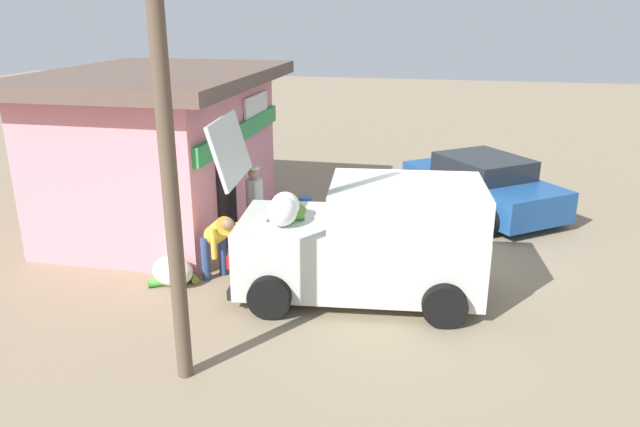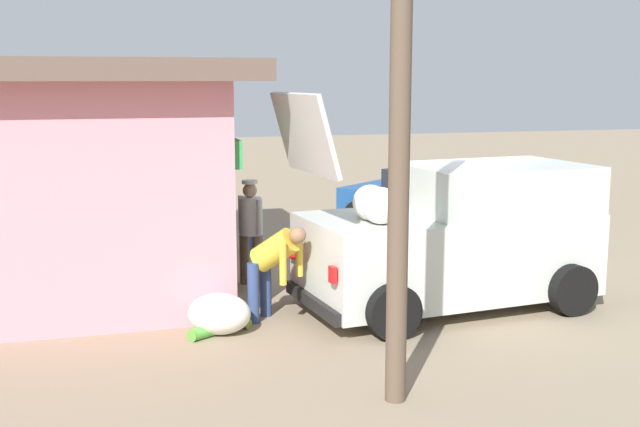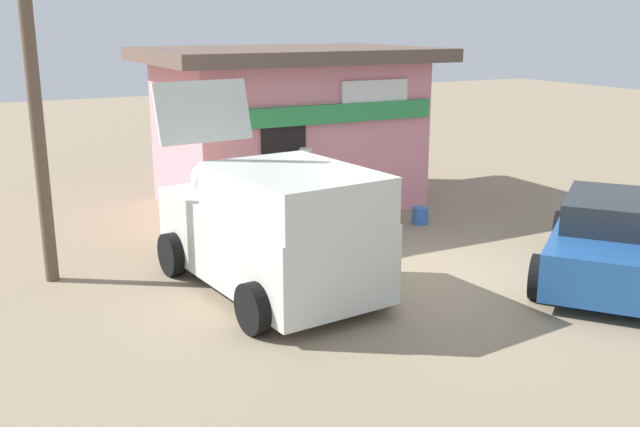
# 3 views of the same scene
# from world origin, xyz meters

# --- Properties ---
(ground_plane) EXTENTS (60.00, 60.00, 0.00)m
(ground_plane) POSITION_xyz_m (0.00, 0.00, 0.00)
(ground_plane) COLOR gray
(storefront_bar) EXTENTS (5.85, 4.34, 3.33)m
(storefront_bar) POSITION_xyz_m (0.30, 5.26, 1.72)
(storefront_bar) COLOR pink
(storefront_bar) RESTS_ON ground_plane
(delivery_van) EXTENTS (2.52, 4.35, 2.92)m
(delivery_van) POSITION_xyz_m (-2.19, 0.51, 0.97)
(delivery_van) COLOR silver
(delivery_van) RESTS_ON ground_plane
(parked_sedan) EXTENTS (4.21, 3.84, 1.31)m
(parked_sedan) POSITION_xyz_m (2.68, -1.51, 0.62)
(parked_sedan) COLOR #1E4C8C
(parked_sedan) RESTS_ON ground_plane
(vendor_standing) EXTENTS (0.53, 0.45, 1.61)m
(vendor_standing) POSITION_xyz_m (-0.40, 3.01, 0.91)
(vendor_standing) COLOR #726047
(vendor_standing) RESTS_ON ground_plane
(customer_bending) EXTENTS (0.73, 0.74, 1.26)m
(customer_bending) POSITION_xyz_m (-2.22, 3.08, 0.79)
(customer_bending) COLOR navy
(customer_bending) RESTS_ON ground_plane
(unloaded_banana_pile) EXTENTS (0.89, 0.94, 0.50)m
(unloaded_banana_pile) POSITION_xyz_m (-2.53, 3.84, 0.23)
(unloaded_banana_pile) COLOR silver
(unloaded_banana_pile) RESTS_ON ground_plane
(paint_bucket) EXTENTS (0.32, 0.32, 0.33)m
(paint_bucket) POSITION_xyz_m (1.87, 2.51, 0.16)
(paint_bucket) COLOR blue
(paint_bucket) RESTS_ON ground_plane
(utility_pole) EXTENTS (0.20, 0.20, 5.45)m
(utility_pole) POSITION_xyz_m (-5.03, 2.50, 2.73)
(utility_pole) COLOR brown
(utility_pole) RESTS_ON ground_plane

